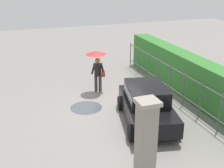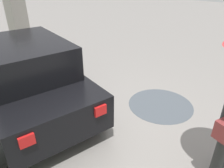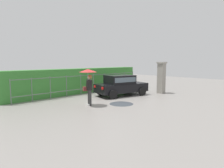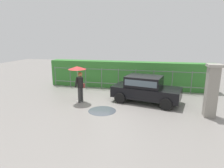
% 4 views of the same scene
% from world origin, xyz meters
% --- Properties ---
extents(ground_plane, '(40.00, 40.00, 0.00)m').
position_xyz_m(ground_plane, '(0.00, 0.00, 0.00)').
color(ground_plane, gray).
extents(car, '(3.97, 2.49, 1.48)m').
position_xyz_m(car, '(1.49, 0.55, 0.80)').
color(car, black).
rests_on(car, ground).
extents(pedestrian, '(0.97, 0.97, 2.04)m').
position_xyz_m(pedestrian, '(-2.09, -0.34, 1.47)').
color(pedestrian, '#333333').
rests_on(pedestrian, ground).
extents(gate_pillar, '(0.60, 0.60, 2.42)m').
position_xyz_m(gate_pillar, '(4.48, -0.94, 1.24)').
color(gate_pillar, gray).
rests_on(gate_pillar, ground).
extents(fence_section, '(10.71, 0.05, 1.50)m').
position_xyz_m(fence_section, '(0.12, 2.71, 0.83)').
color(fence_section, '#59605B').
rests_on(fence_section, ground).
extents(hedge_row, '(11.66, 0.90, 1.90)m').
position_xyz_m(hedge_row, '(0.12, 3.59, 0.95)').
color(hedge_row, '#387F33').
rests_on(hedge_row, ground).
extents(puddle_near, '(1.39, 1.39, 0.00)m').
position_xyz_m(puddle_near, '(-0.50, -1.35, 0.00)').
color(puddle_near, '#4C545B').
rests_on(puddle_near, ground).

